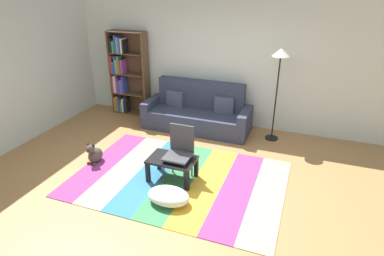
% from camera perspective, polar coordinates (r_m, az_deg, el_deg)
% --- Properties ---
extents(ground_plane, '(14.00, 14.00, 0.00)m').
position_cam_1_polar(ground_plane, '(5.30, -2.41, -9.11)').
color(ground_plane, '#9E7042').
extents(back_wall, '(6.80, 0.10, 2.70)m').
position_cam_1_polar(back_wall, '(7.01, 5.60, 11.36)').
color(back_wall, silver).
rests_on(back_wall, ground_plane).
extents(left_wall, '(0.10, 5.50, 2.70)m').
position_cam_1_polar(left_wall, '(7.22, -26.19, 9.37)').
color(left_wall, silver).
rests_on(left_wall, ground_plane).
extents(rug, '(3.33, 2.28, 0.01)m').
position_cam_1_polar(rug, '(5.33, -2.35, -8.84)').
color(rug, '#843370').
rests_on(rug, ground_plane).
extents(couch, '(2.26, 0.80, 1.00)m').
position_cam_1_polar(couch, '(6.95, 0.97, 2.57)').
color(couch, '#2D3347').
rests_on(couch, ground_plane).
extents(bookshelf, '(0.90, 0.28, 1.92)m').
position_cam_1_polar(bookshelf, '(7.80, -11.70, 9.22)').
color(bookshelf, brown).
rests_on(bookshelf, ground_plane).
extents(coffee_table, '(0.74, 0.48, 0.37)m').
position_cam_1_polar(coffee_table, '(5.17, -3.50, -6.03)').
color(coffee_table, black).
rests_on(coffee_table, rug).
extents(pouf, '(0.62, 0.42, 0.23)m').
position_cam_1_polar(pouf, '(4.76, -4.13, -11.82)').
color(pouf, white).
rests_on(pouf, rug).
extents(dog, '(0.22, 0.35, 0.40)m').
position_cam_1_polar(dog, '(5.95, -16.74, -4.42)').
color(dog, '#473D33').
rests_on(dog, ground_plane).
extents(standing_lamp, '(0.32, 0.32, 1.81)m').
position_cam_1_polar(standing_lamp, '(6.30, 15.12, 10.63)').
color(standing_lamp, black).
rests_on(standing_lamp, ground_plane).
extents(tv_remote, '(0.09, 0.16, 0.02)m').
position_cam_1_polar(tv_remote, '(5.17, -2.70, -4.98)').
color(tv_remote, black).
rests_on(tv_remote, coffee_table).
extents(folding_chair, '(0.40, 0.40, 0.90)m').
position_cam_1_polar(folding_chair, '(5.10, -2.14, -3.60)').
color(folding_chair, '#38383D').
rests_on(folding_chair, ground_plane).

